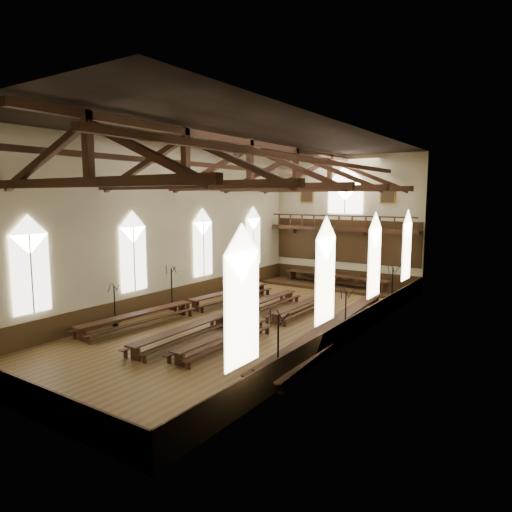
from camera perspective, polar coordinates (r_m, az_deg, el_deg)
The scene contains 21 objects.
ground at distance 25.56m, azimuth -0.72°, elevation -8.20°, with size 26.00×26.00×0.00m, color brown.
room_walls at distance 24.62m, azimuth -0.75°, elevation 6.43°, with size 26.00×26.00×26.00m.
wainscot_band at distance 25.41m, azimuth -0.72°, elevation -6.90°, with size 12.00×26.00×1.20m.
side_windows at distance 24.82m, azimuth -0.74°, elevation 0.14°, with size 11.85×19.80×4.50m.
end_window at distance 35.98m, azimuth 11.11°, elevation 7.83°, with size 2.80×0.12×3.80m.
minstrels_gallery at distance 35.89m, azimuth 10.83°, elevation 2.54°, with size 11.80×1.24×3.70m.
portraits at distance 35.98m, azimuth 11.10°, elevation 7.64°, with size 7.75×0.09×1.45m.
roof_trusses at distance 24.65m, azimuth -0.75°, elevation 10.51°, with size 11.70×25.70×2.80m.
refectory_row_a at distance 27.53m, azimuth -8.36°, elevation -5.96°, with size 2.13×14.54×0.75m.
refectory_row_b at distance 24.98m, azimuth -3.40°, elevation -7.39°, with size 1.45×13.86×0.69m.
refectory_row_c at distance 24.14m, azimuth 1.43°, elevation -7.95°, with size 1.46×13.67×0.67m.
refectory_row_d at distance 23.08m, azimuth 9.73°, elevation -8.52°, with size 2.16×15.04×0.81m.
dais at distance 35.27m, azimuth 9.87°, elevation -3.77°, with size 11.40×3.04×0.20m, color #372510.
high_table at distance 35.13m, azimuth 9.90°, elevation -2.53°, with size 8.56×1.79×0.80m.
high_chairs at distance 35.90m, azimuth 10.43°, elevation -2.58°, with size 6.74×0.45×0.96m.
candelabrum_left_near at distance 25.71m, azimuth -17.22°, elevation -6.83°, with size 0.67×0.69×2.31m.
candelabrum_left_mid at distance 28.49m, azimuth -10.47°, elevation -4.97°, with size 0.83×0.78×2.73m.
candelabrum_left_far at distance 33.27m, azimuth -2.75°, elevation -3.02°, with size 0.84×0.83×2.82m.
candelabrum_right_near at distance 17.46m, azimuth 2.77°, elevation -12.89°, with size 0.78×0.83×2.73m.
candelabrum_right_mid at distance 22.91m, azimuth 11.10°, elevation -8.24°, with size 0.69×0.76×2.49m.
candelabrum_right_far at distance 29.59m, azimuth 16.63°, elevation -4.71°, with size 0.79×0.82×2.72m.
Camera 1 is at (13.98, -20.26, 6.90)m, focal length 32.00 mm.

